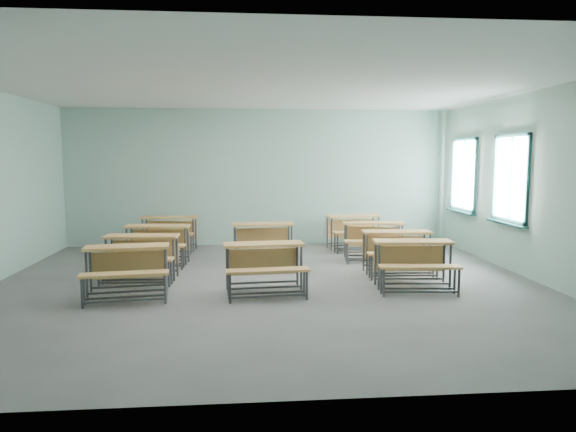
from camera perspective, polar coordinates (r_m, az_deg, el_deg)
name	(u,v)px	position (r m, az deg, el deg)	size (l,w,h in m)	color
room	(273,187)	(8.23, -1.73, 3.20)	(9.04, 8.04, 3.24)	slate
desk_unit_r0c0	(127,263)	(8.00, -17.47, -5.06)	(1.31, 0.96, 0.76)	#C08745
desk_unit_r0c1	(265,260)	(7.87, -2.60, -4.94)	(1.28, 0.92, 0.76)	#C08745
desk_unit_r0c2	(414,257)	(8.35, 13.83, -4.46)	(1.29, 0.92, 0.76)	#C08745
desk_unit_r1c0	(141,251)	(9.02, -16.05, -3.71)	(1.26, 0.88, 0.76)	#C08745
desk_unit_r1c2	(398,246)	(9.35, 12.12, -3.24)	(1.26, 0.87, 0.76)	#C08745
desk_unit_r2c0	(157,239)	(10.25, -14.39, -2.45)	(1.27, 0.90, 0.76)	#C08745
desk_unit_r2c1	(264,236)	(10.25, -2.73, -2.25)	(1.29, 0.92, 0.76)	#C08745
desk_unit_r2c2	(374,235)	(10.54, 9.51, -2.09)	(1.31, 0.97, 0.76)	#C08745
desk_unit_r3c0	(168,228)	(11.69, -13.15, -1.32)	(1.29, 0.93, 0.76)	#C08745
desk_unit_r3c2	(355,227)	(11.73, 7.42, -1.18)	(1.32, 0.98, 0.76)	#C08745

